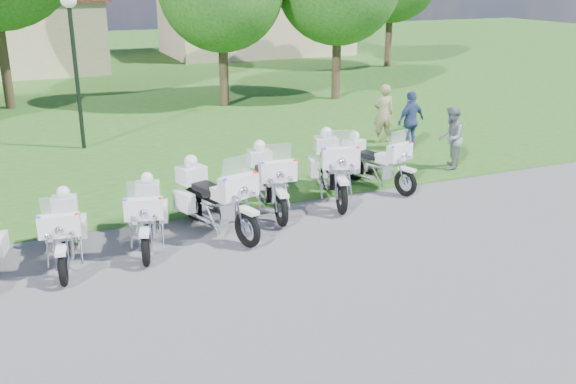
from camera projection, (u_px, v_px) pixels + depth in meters
name	position (u px, v px, depth m)	size (l,w,h in m)	color
ground	(263.00, 271.00, 11.18)	(100.00, 100.00, 0.00)	#535358
grass_lawn	(85.00, 69.00, 34.67)	(100.00, 48.00, 0.01)	#285B1C
motorcycle_1	(64.00, 230.00, 11.33)	(0.91, 2.21, 1.49)	black
motorcycle_2	(147.00, 214.00, 12.07)	(1.07, 2.21, 1.51)	black
motorcycle_3	(214.00, 197.00, 12.71)	(1.34, 2.48, 1.72)	black
motorcycle_4	(268.00, 179.00, 13.90)	(0.99, 2.49, 1.67)	black
motorcycle_5	(332.00, 166.00, 14.64)	(1.33, 2.59, 1.78)	black
motorcycle_6	(375.00, 161.00, 15.43)	(1.19, 2.19, 1.52)	black
lamp_post	(72.00, 33.00, 17.91)	(0.44, 0.44, 4.45)	black
building_east	(255.00, 20.00, 40.70)	(11.44, 7.28, 4.10)	tan
bystander_a	(383.00, 114.00, 19.38)	(0.65, 0.43, 1.78)	#978D66
bystander_b	(451.00, 138.00, 16.76)	(0.81, 0.63, 1.66)	slate
bystander_c	(411.00, 121.00, 18.54)	(1.01, 0.42, 1.73)	#364A82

